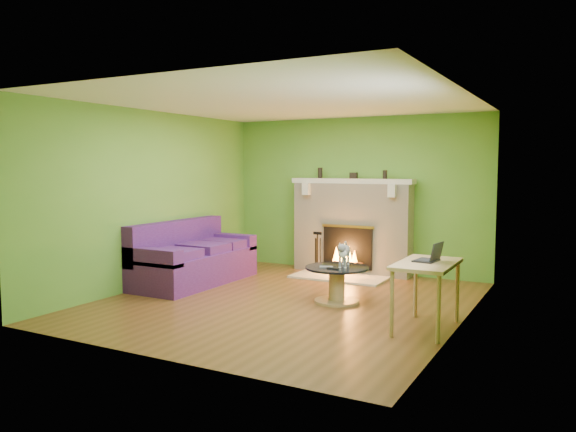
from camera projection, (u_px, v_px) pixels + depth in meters
The scene contains 22 objects.
floor at pixel (286, 302), 7.40m from camera, with size 5.00×5.00×0.00m, color brown.
ceiling at pixel (286, 102), 7.17m from camera, with size 5.00×5.00×0.00m, color white.
wall_back at pixel (356, 195), 9.48m from camera, with size 5.00×5.00×0.00m, color #549530.
wall_front at pixel (154, 219), 5.09m from camera, with size 5.00×5.00×0.00m, color #549530.
wall_left at pixel (153, 199), 8.35m from camera, with size 5.00×5.00×0.00m, color #549530.
wall_right at pixel (464, 210), 6.22m from camera, with size 5.00×5.00×0.00m, color #549530.
window_frame at pixel (445, 190), 5.41m from camera, with size 1.20×1.20×0.00m, color silver.
window_pane at pixel (444, 190), 5.42m from camera, with size 1.06×1.06×0.00m, color white.
fireplace at pixel (352, 227), 9.36m from camera, with size 2.10×0.46×1.58m.
hearth at pixel (339, 277), 8.97m from camera, with size 1.50×0.75×0.03m, color beige.
mantel at pixel (352, 181), 9.28m from camera, with size 2.10×0.28×0.08m, color beige.
sofa at pixel (192, 259), 8.59m from camera, with size 0.95×2.10×0.94m.
coffee_table at pixel (337, 282), 7.35m from camera, with size 0.83×0.83×0.47m.
desk at pixel (427, 270), 6.08m from camera, with size 0.58×1.00×0.74m.
cat at pixel (344, 254), 7.32m from camera, with size 0.20×0.54×0.34m, color slate, non-canonical shape.
remote_silver at pixel (326, 267), 7.27m from camera, with size 0.17×0.04×0.02m, color gray.
remote_black at pixel (333, 268), 7.16m from camera, with size 0.16×0.04×0.02m, color black.
laptop at pixel (426, 251), 6.12m from camera, with size 0.25×0.29×0.22m, color black, non-canonical shape.
fire_tools at pixel (317, 252), 9.29m from camera, with size 0.18×0.18×0.68m, color black, non-canonical shape.
mantel_vase_left at pixel (320, 173), 9.57m from camera, with size 0.08×0.08×0.18m, color black.
mantel_vase_right at pixel (385, 175), 9.03m from camera, with size 0.07×0.07×0.14m, color black.
mantel_box at pixel (354, 176), 9.29m from camera, with size 0.12×0.08×0.10m, color black.
Camera 1 is at (3.47, -6.39, 1.77)m, focal length 35.00 mm.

